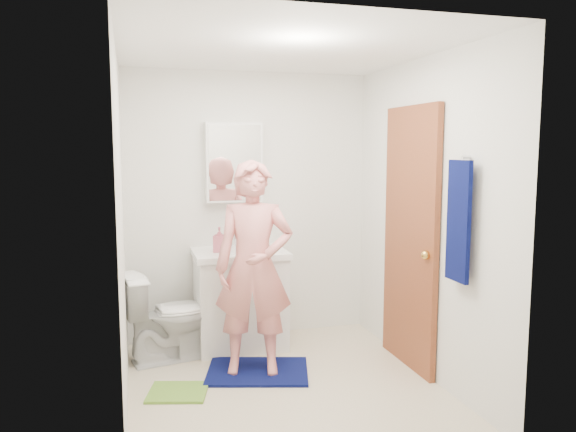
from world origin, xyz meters
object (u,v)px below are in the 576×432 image
object	(u,v)px
toothbrush_cup	(259,243)
man	(254,268)
soap_dispenser	(219,239)
towel	(459,221)
medicine_cabinet	(234,162)
toilet	(169,316)
vanity_cabinet	(240,301)

from	to	relation	value
toothbrush_cup	man	xyz separation A→B (m)	(-0.20, -0.70, -0.06)
soap_dispenser	toothbrush_cup	world-z (taller)	soap_dispenser
towel	man	size ratio (longest dim) A/B	0.49
soap_dispenser	toothbrush_cup	bearing A→B (deg)	14.59
medicine_cabinet	toilet	distance (m)	1.43
toilet	towel	bearing A→B (deg)	-138.73
medicine_cabinet	man	distance (m)	1.15
toilet	man	distance (m)	0.89
towel	toothbrush_cup	distance (m)	1.88
vanity_cabinet	medicine_cabinet	bearing A→B (deg)	90.00
toilet	man	bearing A→B (deg)	-139.90
man	towel	bearing A→B (deg)	-21.06
soap_dispenser	medicine_cabinet	bearing A→B (deg)	54.62
toothbrush_cup	man	distance (m)	0.73
medicine_cabinet	toilet	xyz separation A→B (m)	(-0.62, -0.38, -1.23)
man	medicine_cabinet	bearing A→B (deg)	104.19
toilet	man	size ratio (longest dim) A/B	0.46
vanity_cabinet	soap_dispenser	world-z (taller)	soap_dispenser
vanity_cabinet	towel	xyz separation A→B (m)	(1.18, -1.48, 0.85)
towel	toilet	distance (m)	2.40
medicine_cabinet	man	world-z (taller)	medicine_cabinet
toilet	man	xyz separation A→B (m)	(0.61, -0.47, 0.46)
vanity_cabinet	toilet	distance (m)	0.64
towel	toothbrush_cup	xyz separation A→B (m)	(-0.99, 1.56, -0.35)
towel	soap_dispenser	bearing A→B (deg)	132.76
man	vanity_cabinet	bearing A→B (deg)	103.98
towel	toilet	xyz separation A→B (m)	(-1.80, 1.33, -0.88)
soap_dispenser	man	xyz separation A→B (m)	(0.17, -0.61, -0.13)
towel	toilet	size ratio (longest dim) A/B	1.08
towel	toothbrush_cup	size ratio (longest dim) A/B	6.95
medicine_cabinet	vanity_cabinet	bearing A→B (deg)	-90.00
toothbrush_cup	medicine_cabinet	bearing A→B (deg)	141.24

